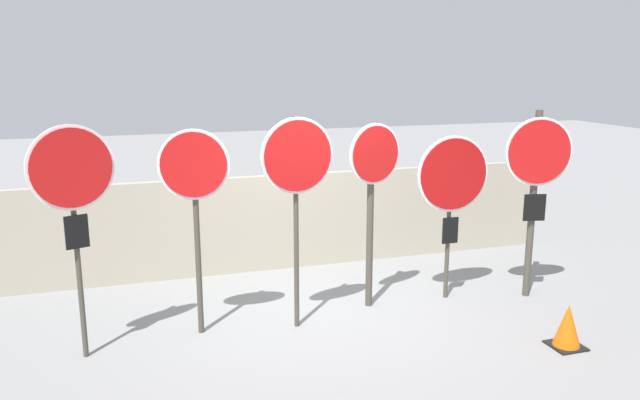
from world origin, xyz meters
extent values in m
plane|color=gray|center=(0.00, 0.00, 0.00)|extent=(40.00, 40.00, 0.00)
cube|color=#A89E89|center=(0.00, 1.84, 0.69)|extent=(8.19, 0.12, 1.39)
cylinder|color=#474238|center=(-2.69, -0.30, 1.17)|extent=(0.05, 0.05, 2.34)
cylinder|color=white|center=(-2.67, -0.35, 1.98)|extent=(0.80, 0.30, 0.83)
cylinder|color=red|center=(-2.66, -0.37, 1.98)|extent=(0.74, 0.28, 0.77)
cube|color=black|center=(-2.67, -0.35, 1.34)|extent=(0.22, 0.10, 0.33)
cylinder|color=#474238|center=(-1.48, -0.07, 1.12)|extent=(0.06, 0.06, 2.24)
cylinder|color=white|center=(-1.49, -0.12, 1.91)|extent=(0.75, 0.14, 0.75)
cylinder|color=red|center=(-1.49, -0.14, 1.91)|extent=(0.69, 0.13, 0.69)
cylinder|color=#474238|center=(-0.41, -0.22, 1.20)|extent=(0.06, 0.06, 2.40)
cylinder|color=white|center=(-0.40, -0.27, 1.98)|extent=(0.83, 0.13, 0.83)
cylinder|color=red|center=(-0.40, -0.29, 1.98)|extent=(0.77, 0.12, 0.77)
cylinder|color=#474238|center=(0.61, 0.11, 1.11)|extent=(0.08, 0.08, 2.21)
cylinder|color=white|center=(0.62, 0.04, 1.91)|extent=(0.70, 0.23, 0.72)
cylinder|color=red|center=(0.63, 0.02, 1.91)|extent=(0.64, 0.21, 0.66)
cylinder|color=#474238|center=(1.65, 0.06, 1.00)|extent=(0.06, 0.06, 1.99)
cylinder|color=white|center=(1.65, 0.01, 1.62)|extent=(0.95, 0.04, 0.95)
cylinder|color=#AD0F0F|center=(1.65, -0.01, 1.62)|extent=(0.89, 0.04, 0.89)
cube|color=black|center=(1.65, 0.01, 0.90)|extent=(0.21, 0.03, 0.33)
cylinder|color=#474238|center=(2.68, -0.19, 1.20)|extent=(0.09, 0.09, 2.39)
cylinder|color=white|center=(2.67, -0.26, 1.89)|extent=(0.83, 0.20, 0.85)
cylinder|color=red|center=(2.66, -0.28, 1.89)|extent=(0.78, 0.19, 0.79)
cube|color=black|center=(2.67, -0.26, 1.19)|extent=(0.28, 0.08, 0.34)
cube|color=black|center=(2.18, -1.60, 0.01)|extent=(0.34, 0.34, 0.02)
cone|color=#E05B0C|center=(2.18, -1.60, 0.25)|extent=(0.29, 0.29, 0.46)
camera|label=1|loc=(-2.16, -6.67, 2.98)|focal=35.00mm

